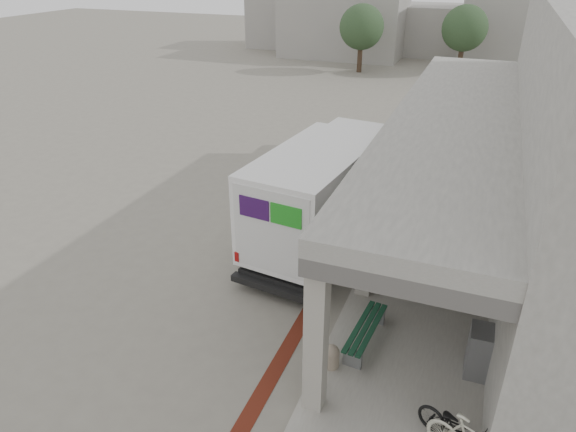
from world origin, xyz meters
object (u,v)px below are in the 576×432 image
at_px(bench, 365,331).
at_px(utility_cabinet, 480,352).
at_px(fedex_truck, 328,190).
at_px(bicycle_black, 460,429).

distance_m(bench, utility_cabinet, 2.41).
bearing_deg(utility_cabinet, fedex_truck, 135.12).
xyz_separation_m(bench, utility_cabinet, (2.40, -0.03, 0.22)).
bearing_deg(fedex_truck, bench, -55.85).
height_order(bench, bicycle_black, bicycle_black).
bearing_deg(bicycle_black, fedex_truck, 57.51).
xyz_separation_m(fedex_truck, utility_cabinet, (4.70, -4.46, -1.02)).
height_order(fedex_truck, utility_cabinet, fedex_truck).
relative_size(fedex_truck, utility_cabinet, 6.95).
relative_size(fedex_truck, bicycle_black, 4.69).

